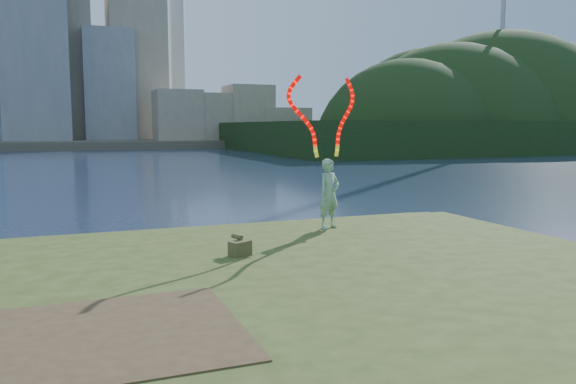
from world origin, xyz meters
name	(u,v)px	position (x,y,z in m)	size (l,w,h in m)	color
ground	(220,302)	(0.00, 0.00, 0.00)	(320.00, 320.00, 0.00)	#1A2742
grassy_knoll	(257,324)	(0.00, -2.30, 0.34)	(20.00, 18.00, 0.80)	#354418
dirt_patch	(111,334)	(-2.20, -3.20, 0.81)	(3.20, 3.00, 0.02)	#47331E
far_shore	(85,143)	(0.00, 95.00, 0.60)	(320.00, 40.00, 1.20)	#4B4637
wooded_hill	(495,147)	(59.57, 59.96, 0.16)	(78.00, 50.00, 63.00)	black
woman_with_ribbons	(329,174)	(3.50, 2.52, 2.19)	(1.98, 0.82, 4.14)	#206D39
canvas_bag	(240,247)	(0.52, 0.39, 0.96)	(0.49, 0.55, 0.39)	#494826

